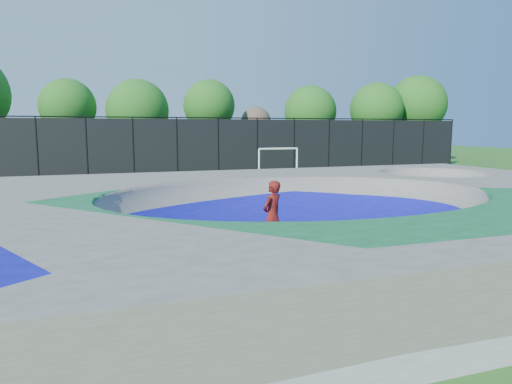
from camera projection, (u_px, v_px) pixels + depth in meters
ground at (300, 244)px, 12.80m from camera, size 120.00×120.00×0.00m
skate_deck at (301, 218)px, 12.70m from camera, size 22.00×14.00×1.50m
skater at (272, 215)px, 12.09m from camera, size 0.81×0.75×1.86m
skateboard at (272, 249)px, 12.22m from camera, size 0.74×0.67×0.05m
soccer_goal at (278, 156)px, 31.19m from camera, size 2.92×0.12×1.93m
fence at (177, 145)px, 32.18m from camera, size 48.09×0.09×4.04m
treeline at (149, 105)px, 35.61m from camera, size 53.38×6.61×8.57m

